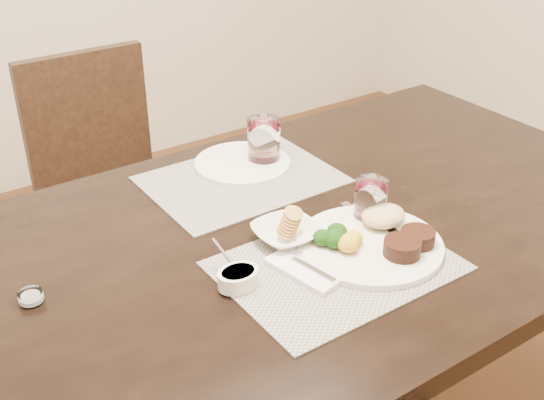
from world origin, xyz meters
TOP-DOWN VIEW (x-y plane):
  - dining_table at (0.00, 0.00)m, footprint 2.00×1.00m
  - chair_far at (0.00, 0.93)m, footprint 0.42×0.42m
  - placemat_near at (0.07, -0.17)m, footprint 0.46×0.34m
  - placemat_far at (0.11, 0.26)m, footprint 0.46×0.34m
  - dinner_plate at (0.18, -0.16)m, footprint 0.31×0.31m
  - napkin_fork at (0.01, -0.15)m, footprint 0.12×0.17m
  - steak_knife at (0.24, -0.15)m, footprint 0.03×0.26m
  - cracker_bowl at (0.04, -0.03)m, footprint 0.14×0.14m
  - sauce_ramekin at (-0.13, -0.11)m, footprint 0.08×0.13m
  - wine_glass_near at (0.24, -0.07)m, footprint 0.07×0.07m
  - far_plate at (0.16, 0.32)m, footprint 0.25×0.25m
  - wine_glass_far at (0.21, 0.31)m, footprint 0.09×0.09m
  - salt_cellar at (-0.48, 0.07)m, footprint 0.05×0.05m

SIDE VIEW (x-z plane):
  - chair_far at x=0.00m, z-range 0.05..0.95m
  - dining_table at x=0.00m, z-range 0.29..1.04m
  - placemat_near at x=0.07m, z-range 0.75..0.75m
  - placemat_far at x=0.11m, z-range 0.75..0.75m
  - far_plate at x=0.16m, z-range 0.75..0.76m
  - steak_knife at x=0.24m, z-range 0.75..0.77m
  - salt_cellar at x=-0.48m, z-range 0.75..0.77m
  - napkin_fork at x=0.01m, z-range 0.75..0.77m
  - dinner_plate at x=0.18m, z-range 0.74..0.80m
  - sauce_ramekin at x=-0.13m, z-range 0.74..0.81m
  - cracker_bowl at x=0.04m, z-range 0.74..0.80m
  - wine_glass_near at x=0.24m, z-range 0.75..0.85m
  - wine_glass_far at x=0.21m, z-range 0.75..0.87m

